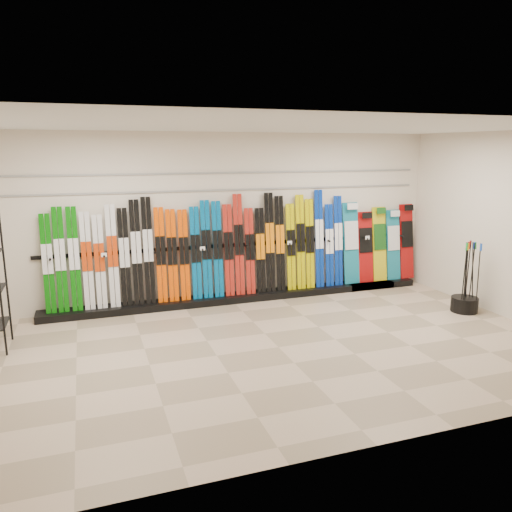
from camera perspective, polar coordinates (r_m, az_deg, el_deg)
name	(u,v)px	position (r m, az deg, el deg)	size (l,w,h in m)	color
floor	(278,347)	(7.09, 2.58, -10.37)	(8.00, 8.00, 0.00)	gray
back_wall	(228,218)	(9.00, -3.22, 4.39)	(8.00, 8.00, 0.00)	beige
ceiling	(281,126)	(6.55, 2.84, 14.65)	(8.00, 8.00, 0.00)	silver
ski_rack_base	(244,297)	(9.16, -1.38, -4.68)	(8.00, 0.40, 0.12)	black
skis	(207,251)	(8.81, -5.57, 0.61)	(5.37, 0.22, 1.84)	#096508
snowboards	(378,244)	(10.24, 13.81, 1.34)	(1.59, 0.24, 1.57)	#14728C
pole_bin	(464,304)	(9.22, 22.71, -5.12)	(0.44, 0.44, 0.25)	black
ski_poles	(469,277)	(9.11, 23.15, -2.19)	(0.31, 0.33, 1.18)	black
slatwall_rail_0	(228,190)	(8.92, -3.22, 7.56)	(7.60, 0.02, 0.03)	gray
slatwall_rail_1	(228,173)	(8.91, -3.25, 9.48)	(7.60, 0.02, 0.03)	gray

